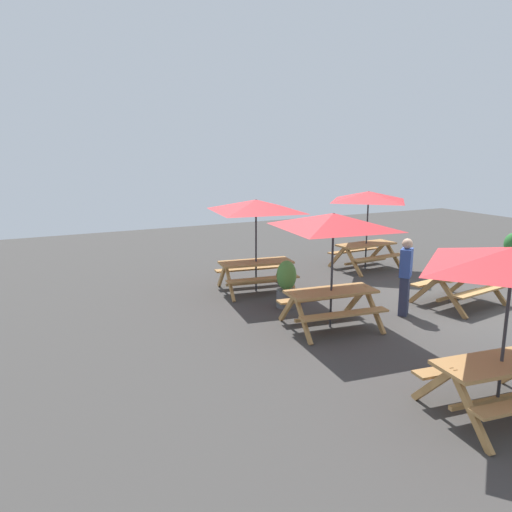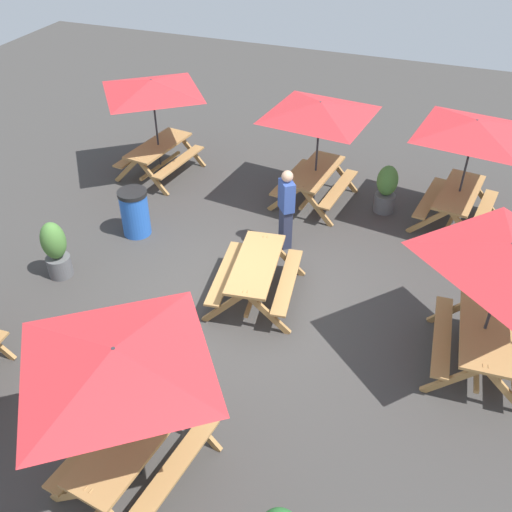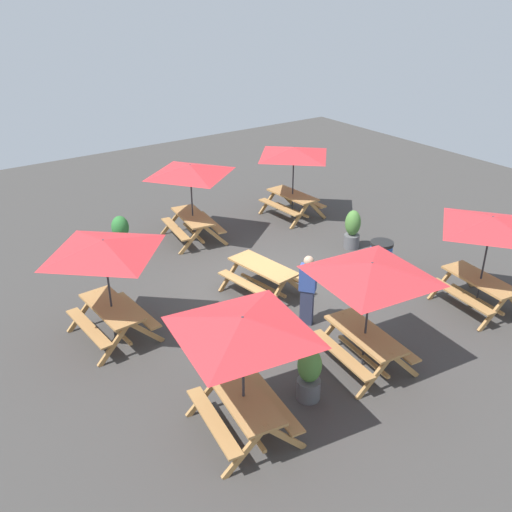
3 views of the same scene
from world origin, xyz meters
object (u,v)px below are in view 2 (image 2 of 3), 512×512
(trash_bin_blue, at_px, (135,212))
(person_standing, at_px, (286,208))
(picnic_table_2, at_px, (256,272))
(picnic_table_5, at_px, (320,117))
(picnic_table_4, at_px, (117,368))
(potted_plant_2, at_px, (56,250))
(potted_plant_0, at_px, (386,189))
(picnic_table_0, at_px, (474,135))
(picnic_table_6, at_px, (152,93))
(picnic_table_3, at_px, (507,262))

(trash_bin_blue, bearing_deg, person_standing, 102.07)
(picnic_table_2, height_order, picnic_table_5, picnic_table_5)
(picnic_table_4, distance_m, potted_plant_2, 4.83)
(picnic_table_5, bearing_deg, picnic_table_4, 4.60)
(potted_plant_0, bearing_deg, potted_plant_2, -50.29)
(potted_plant_0, bearing_deg, person_standing, -38.75)
(picnic_table_0, height_order, potted_plant_2, picnic_table_0)
(potted_plant_0, height_order, potted_plant_2, potted_plant_2)
(picnic_table_0, xyz_separation_m, picnic_table_4, (7.45, -3.24, 0.00))
(picnic_table_6, bearing_deg, potted_plant_2, 8.84)
(picnic_table_5, relative_size, picnic_table_6, 1.20)
(picnic_table_2, distance_m, potted_plant_2, 3.68)
(picnic_table_2, relative_size, picnic_table_5, 0.70)
(potted_plant_2, distance_m, person_standing, 4.31)
(picnic_table_4, relative_size, trash_bin_blue, 2.38)
(picnic_table_2, height_order, picnic_table_6, picnic_table_6)
(picnic_table_5, height_order, potted_plant_0, picnic_table_5)
(picnic_table_0, distance_m, picnic_table_6, 6.76)
(picnic_table_3, xyz_separation_m, picnic_table_5, (-3.80, -3.66, 0.00))
(picnic_table_0, xyz_separation_m, picnic_table_3, (3.98, 0.68, 0.00))
(picnic_table_6, xyz_separation_m, potted_plant_0, (-0.22, 5.30, -1.45))
(picnic_table_6, height_order, person_standing, picnic_table_6)
(picnic_table_2, height_order, potted_plant_0, potted_plant_0)
(picnic_table_3, height_order, potted_plant_0, picnic_table_3)
(picnic_table_2, xyz_separation_m, picnic_table_3, (0.30, 3.72, 1.43))
(trash_bin_blue, relative_size, potted_plant_2, 0.86)
(picnic_table_4, distance_m, trash_bin_blue, 5.74)
(picnic_table_3, xyz_separation_m, potted_plant_2, (0.38, -7.33, -1.42))
(picnic_table_4, xyz_separation_m, potted_plant_2, (-3.09, -3.42, -1.42))
(picnic_table_3, distance_m, picnic_table_5, 5.28)
(potted_plant_0, height_order, person_standing, person_standing)
(picnic_table_0, bearing_deg, picnic_table_2, -31.43)
(picnic_table_4, relative_size, potted_plant_0, 2.18)
(picnic_table_2, height_order, person_standing, person_standing)
(picnic_table_2, bearing_deg, picnic_table_3, 77.32)
(person_standing, bearing_deg, picnic_table_5, -40.38)
(picnic_table_5, distance_m, trash_bin_blue, 4.20)
(picnic_table_3, bearing_deg, picnic_table_5, -139.43)
(picnic_table_2, distance_m, picnic_table_3, 4.00)
(picnic_table_5, distance_m, potted_plant_2, 5.75)
(picnic_table_3, relative_size, potted_plant_2, 2.05)
(picnic_table_6, relative_size, trash_bin_blue, 2.38)
(potted_plant_0, bearing_deg, picnic_table_4, -13.49)
(trash_bin_blue, bearing_deg, picnic_table_2, 71.11)
(picnic_table_4, distance_m, picnic_table_6, 8.01)
(picnic_table_6, distance_m, trash_bin_blue, 2.93)
(trash_bin_blue, bearing_deg, picnic_table_5, 129.19)
(person_standing, bearing_deg, picnic_table_6, 26.31)
(trash_bin_blue, bearing_deg, picnic_table_3, 78.83)
(trash_bin_blue, height_order, person_standing, person_standing)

